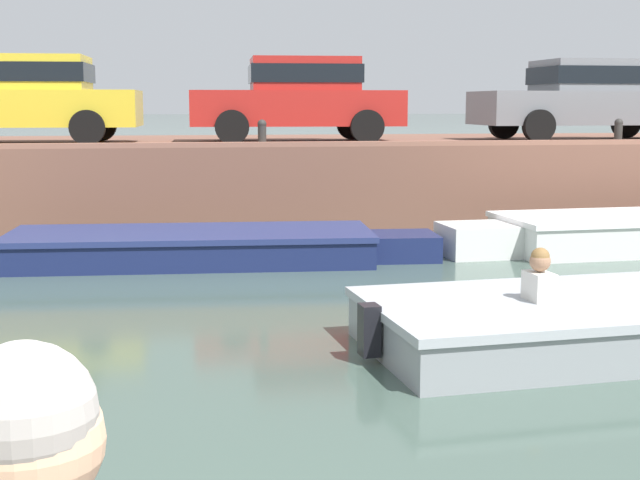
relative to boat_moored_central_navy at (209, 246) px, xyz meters
The scene contains 9 objects.
ground_plane 4.47m from the boat_moored_central_navy, 89.22° to the right, with size 400.00×400.00×0.00m, color #42564C.
far_quay_wall 4.95m from the boat_moored_central_navy, 89.29° to the left, with size 60.00×6.00×1.54m, color brown.
far_wall_coping 2.45m from the boat_moored_central_navy, 88.30° to the left, with size 60.00×0.24×0.08m, color #925F4C.
boat_moored_central_navy is the anchor object (origin of this frame).
car_left_inner_yellow 5.50m from the boat_moored_central_navy, 128.40° to the left, with size 4.33×2.04×1.54m.
car_centre_red 4.87m from the boat_moored_central_navy, 65.22° to the left, with size 3.94×2.09×1.54m.
car_right_inner_grey 8.81m from the boat_moored_central_navy, 27.68° to the left, with size 4.37×1.96×1.54m.
mooring_bollard_mid 2.84m from the boat_moored_central_navy, 65.75° to the left, with size 0.15×0.15×0.45m.
mooring_bollard_east 7.74m from the boat_moored_central_navy, 16.60° to the left, with size 0.15×0.15×0.45m.
Camera 1 is at (-0.44, -1.77, 2.23)m, focal length 50.00 mm.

